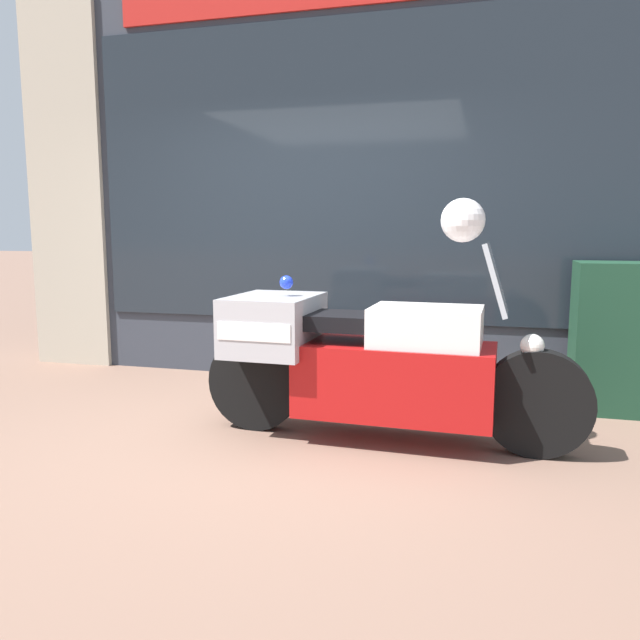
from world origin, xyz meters
The scene contains 6 objects.
ground_plane centered at (0.00, 0.00, 0.00)m, with size 60.00×60.00×0.00m, color #7A5B4C.
shop_building centered at (-0.38, 2.00, 1.80)m, with size 5.79×0.55×3.58m.
window_display centered at (0.33, 2.03, 0.49)m, with size 4.52×0.30×2.09m.
paramedic_motorcycle centered at (0.82, 0.27, 0.54)m, with size 2.46×0.72×1.27m.
utility_cabinet centered at (2.64, 1.39, 0.56)m, with size 0.91×0.47×1.12m, color #193D28.
white_helmet centered at (1.40, 0.25, 1.41)m, with size 0.26×0.26×0.26m, color white.
Camera 1 is at (1.56, -3.58, 1.35)m, focal length 35.00 mm.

